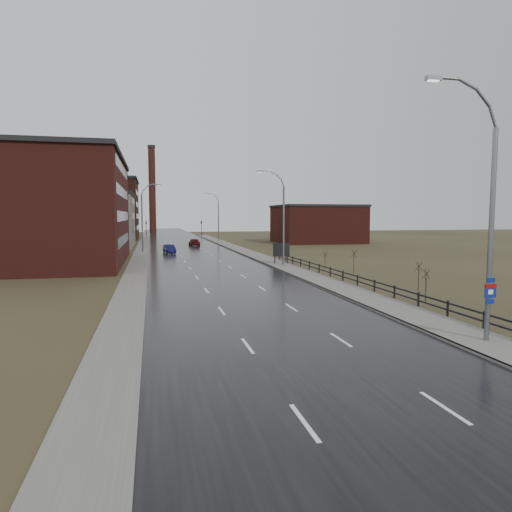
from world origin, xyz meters
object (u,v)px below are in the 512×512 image
car_near (169,249)px  car_far (194,242)px  streetlight_main (486,215)px  billboard (281,250)px

car_near → car_far: car_far is taller
streetlight_main → billboard: bearing=89.0°
billboard → car_far: bearing=101.3°
car_near → car_far: 17.79m
billboard → car_near: bearing=122.9°
billboard → car_far: size_ratio=0.59×
car_far → car_near: bearing=68.3°
streetlight_main → billboard: 36.22m
billboard → streetlight_main: bearing=-91.0°
streetlight_main → car_near: bearing=102.4°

